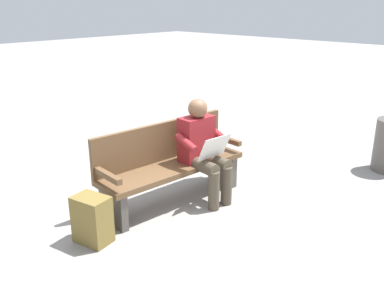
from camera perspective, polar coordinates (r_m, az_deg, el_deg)
name	(u,v)px	position (r m, az deg, el deg)	size (l,w,h in m)	color
ground_plane	(174,201)	(4.92, -2.50, -7.76)	(40.00, 40.00, 0.00)	gray
bench_near	(169,163)	(4.78, -3.12, -2.55)	(1.84, 0.64, 0.90)	brown
person_seated	(203,148)	(4.75, 1.51, -0.52)	(0.60, 0.60, 1.18)	maroon
backpack	(93,220)	(4.16, -13.37, -9.99)	(0.33, 0.38, 0.47)	brown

